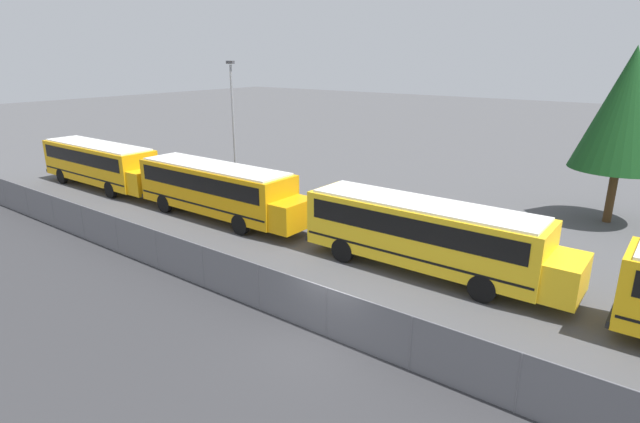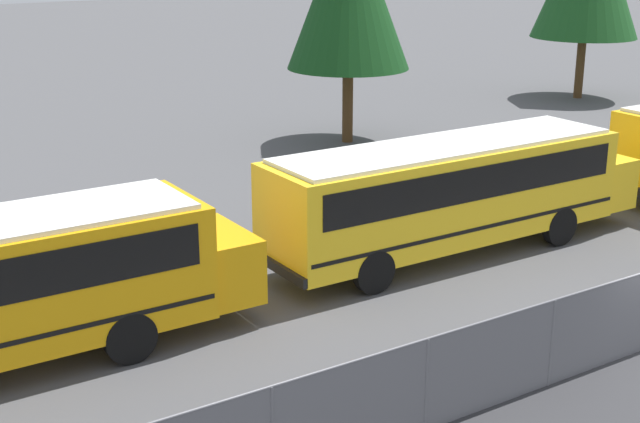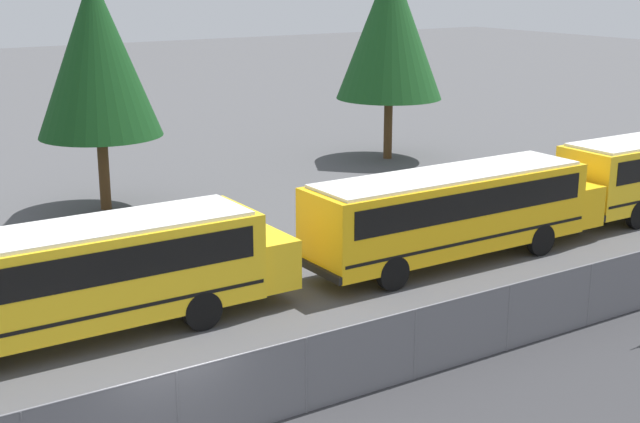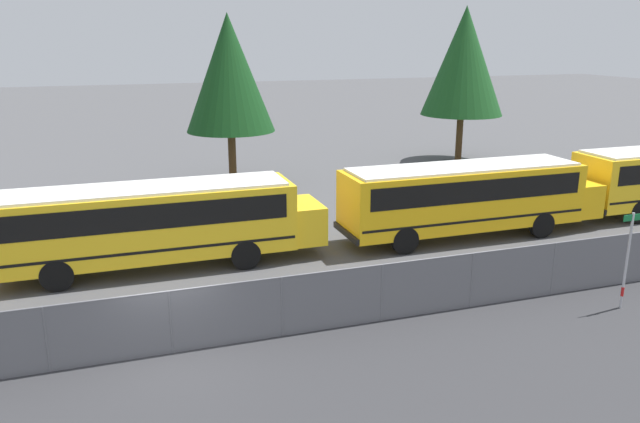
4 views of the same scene
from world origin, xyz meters
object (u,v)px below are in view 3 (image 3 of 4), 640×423
object	(u,v)px
tree_1	(96,56)
school_bus_2	(79,272)
school_bus_3	(454,207)
tree_0	(390,29)

from	to	relation	value
tree_1	school_bus_2	bearing A→B (deg)	-112.43
school_bus_2	school_bus_3	distance (m)	12.63
school_bus_2	tree_1	xyz separation A→B (m)	(5.16, 12.50, 4.38)
school_bus_2	tree_0	distance (m)	25.85
tree_0	tree_1	world-z (taller)	tree_0
school_bus_2	tree_1	distance (m)	14.21
school_bus_3	school_bus_2	bearing A→B (deg)	178.30
school_bus_3	tree_1	xyz separation A→B (m)	(-7.46, 12.87, 4.38)
school_bus_3	tree_1	size ratio (longest dim) A/B	1.23
school_bus_3	tree_0	xyz separation A→B (m)	(8.39, 14.67, 4.76)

